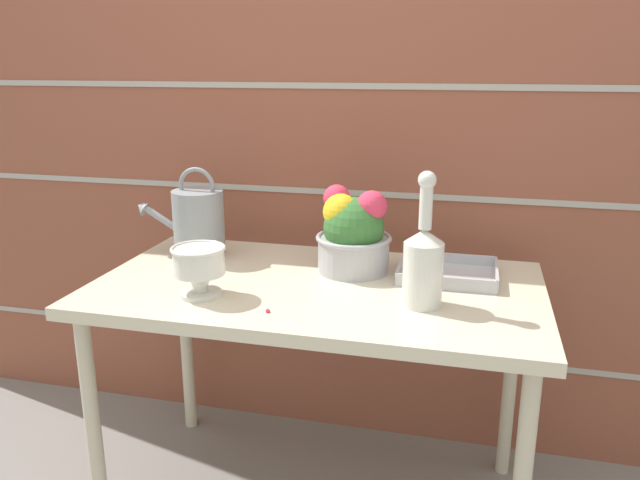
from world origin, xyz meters
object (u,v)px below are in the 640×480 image
object	(u,v)px
watering_can	(198,222)
wire_tray	(448,274)
glass_decanter	(423,261)
crystal_pedestal_bowl	(199,265)
flower_planter	(353,234)

from	to	relation	value
watering_can	wire_tray	distance (m)	0.81
glass_decanter	crystal_pedestal_bowl	bearing A→B (deg)	-172.68
watering_can	glass_decanter	xyz separation A→B (m)	(0.75, -0.26, 0.01)
watering_can	glass_decanter	bearing A→B (deg)	-18.82
watering_can	flower_planter	bearing A→B (deg)	-2.69
glass_decanter	flower_planter	bearing A→B (deg)	134.98
flower_planter	glass_decanter	world-z (taller)	glass_decanter
watering_can	flower_planter	world-z (taller)	watering_can
crystal_pedestal_bowl	wire_tray	xyz separation A→B (m)	(0.65, 0.32, -0.08)
wire_tray	flower_planter	bearing A→B (deg)	-177.96
glass_decanter	wire_tray	xyz separation A→B (m)	(0.06, 0.24, -0.11)
flower_planter	crystal_pedestal_bowl	bearing A→B (deg)	-139.72
crystal_pedestal_bowl	wire_tray	bearing A→B (deg)	26.06
glass_decanter	wire_tray	distance (m)	0.27
glass_decanter	wire_tray	bearing A→B (deg)	77.00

